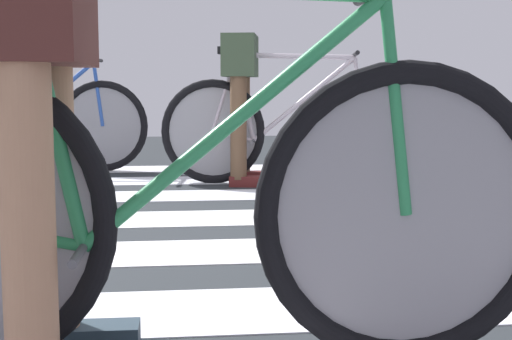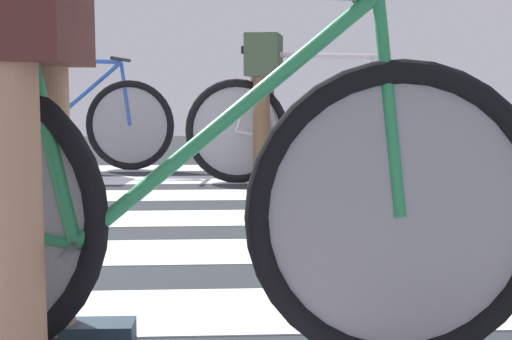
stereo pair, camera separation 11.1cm
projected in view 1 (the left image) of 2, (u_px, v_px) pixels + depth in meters
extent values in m
cube|color=#262B2E|center=(119.00, 251.00, 2.94)|extent=(18.00, 14.00, 0.02)
cube|color=silver|center=(113.00, 314.00, 2.08)|extent=(5.20, 0.44, 0.00)
cube|color=silver|center=(90.00, 254.00, 2.82)|extent=(5.20, 0.44, 0.00)
cube|color=silver|center=(148.00, 219.00, 3.59)|extent=(5.20, 0.44, 0.00)
cube|color=silver|center=(123.00, 197.00, 4.34)|extent=(5.20, 0.44, 0.00)
cube|color=silver|center=(164.00, 181.00, 5.10)|extent=(5.20, 0.44, 0.00)
cube|color=silver|center=(145.00, 169.00, 5.84)|extent=(5.20, 0.44, 0.00)
torus|color=black|center=(406.00, 214.00, 1.68)|extent=(0.72, 0.06, 0.72)
cylinder|color=gray|center=(406.00, 214.00, 1.68)|extent=(0.61, 0.01, 0.61)
cylinder|color=#2A8851|center=(235.00, 121.00, 1.61)|extent=(0.70, 0.04, 0.59)
cylinder|color=#2A8851|center=(53.00, 117.00, 1.57)|extent=(0.15, 0.04, 0.59)
cylinder|color=#2A8851|center=(19.00, 234.00, 1.60)|extent=(0.29, 0.03, 0.09)
cylinder|color=#2A8851|center=(396.00, 107.00, 1.65)|extent=(0.09, 0.03, 0.50)
cylinder|color=#4C4C51|center=(84.00, 246.00, 1.61)|extent=(0.02, 0.34, 0.02)
cylinder|color=#A87A5B|center=(52.00, 154.00, 1.72)|extent=(0.11, 0.11, 0.89)
cylinder|color=#A87A5B|center=(26.00, 166.00, 1.44)|extent=(0.11, 0.11, 0.89)
cube|color=#263642|center=(86.00, 339.00, 1.78)|extent=(0.26, 0.10, 0.07)
torus|color=black|center=(213.00, 132.00, 4.92)|extent=(0.71, 0.18, 0.72)
torus|color=black|center=(363.00, 132.00, 4.85)|extent=(0.71, 0.18, 0.72)
cylinder|color=gray|center=(213.00, 132.00, 4.92)|extent=(0.60, 0.12, 0.61)
cylinder|color=gray|center=(363.00, 132.00, 4.85)|extent=(0.60, 0.12, 0.61)
cylinder|color=#BBB0BD|center=(295.00, 56.00, 4.83)|extent=(0.79, 0.18, 0.05)
cylinder|color=#BBB0BD|center=(304.00, 100.00, 4.85)|extent=(0.70, 0.16, 0.59)
cylinder|color=#BBB0BD|center=(245.00, 98.00, 4.88)|extent=(0.16, 0.06, 0.59)
cylinder|color=#BBB0BD|center=(233.00, 136.00, 4.92)|extent=(0.29, 0.08, 0.09)
cylinder|color=#BBB0BD|center=(224.00, 94.00, 4.89)|extent=(0.19, 0.06, 0.53)
cylinder|color=#BBB0BD|center=(359.00, 95.00, 4.83)|extent=(0.09, 0.04, 0.50)
cube|color=black|center=(236.00, 50.00, 4.85)|extent=(0.25, 0.13, 0.05)
cylinder|color=black|center=(355.00, 54.00, 4.80)|extent=(0.12, 0.52, 0.03)
cylinder|color=#4C4C51|center=(254.00, 141.00, 4.91)|extent=(0.08, 0.34, 0.02)
cylinder|color=brown|center=(242.00, 109.00, 5.03)|extent=(0.11, 0.11, 0.92)
cylinder|color=brown|center=(238.00, 110.00, 4.75)|extent=(0.11, 0.11, 0.92)
cube|color=#33432F|center=(240.00, 56.00, 4.85)|extent=(0.29, 0.44, 0.28)
cube|color=#581C1C|center=(252.00, 176.00, 5.08)|extent=(0.27, 0.15, 0.07)
cube|color=#581C1C|center=(249.00, 181.00, 4.80)|extent=(0.27, 0.15, 0.07)
torus|color=black|center=(103.00, 126.00, 5.66)|extent=(0.72, 0.15, 0.72)
cylinder|color=gray|center=(103.00, 126.00, 5.66)|extent=(0.60, 0.09, 0.61)
cylinder|color=#2D54AF|center=(43.00, 61.00, 5.62)|extent=(0.80, 0.14, 0.05)
cylinder|color=#2D54AF|center=(51.00, 98.00, 5.65)|extent=(0.70, 0.13, 0.59)
cylinder|color=#2D54AF|center=(1.00, 97.00, 5.66)|extent=(0.16, 0.05, 0.59)
cylinder|color=#2D54AF|center=(98.00, 94.00, 5.64)|extent=(0.09, 0.04, 0.50)
cylinder|color=black|center=(94.00, 59.00, 5.61)|extent=(0.10, 0.52, 0.03)
cylinder|color=#4C4C51|center=(10.00, 134.00, 5.69)|extent=(0.07, 0.34, 0.02)
cylinder|color=brown|center=(4.00, 105.00, 5.80)|extent=(0.11, 0.11, 0.94)
cube|color=#25354E|center=(15.00, 165.00, 5.86)|extent=(0.27, 0.13, 0.07)
cube|color=#25354E|center=(2.00, 168.00, 5.58)|extent=(0.27, 0.13, 0.07)
cube|color=black|center=(483.00, 199.00, 4.18)|extent=(0.40, 0.40, 0.02)
cone|color=#EA5B14|center=(485.00, 162.00, 4.15)|extent=(0.35, 0.35, 0.46)
cylinder|color=white|center=(485.00, 158.00, 4.15)|extent=(0.19, 0.19, 0.05)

